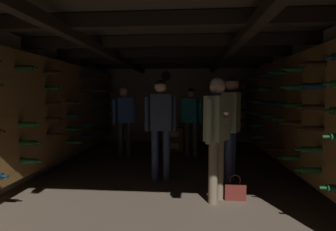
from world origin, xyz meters
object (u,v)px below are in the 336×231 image
person_guest_far_left (124,116)px  person_guest_mid_right (231,120)px  person_guest_near_right (217,127)px  person_guest_far_right (220,111)px  handbag (235,191)px  wine_crate_stack (173,139)px  person_host_center (161,120)px  person_guest_rear_center (191,116)px  display_bottle (170,122)px

person_guest_far_left → person_guest_mid_right: bearing=-38.0°
person_guest_near_right → person_guest_far_right: size_ratio=0.95×
person_guest_far_left → handbag: (2.09, -2.22, -0.84)m
wine_crate_stack → person_host_center: bearing=-91.7°
person_guest_mid_right → person_guest_far_right: person_guest_far_right is taller
person_guest_near_right → person_guest_far_right: (0.30, 2.31, 0.06)m
wine_crate_stack → handbag: 3.21m
person_guest_near_right → person_guest_far_left: 2.93m
wine_crate_stack → person_guest_far_right: bearing=-36.5°
person_guest_rear_center → person_guest_far_left: size_ratio=0.99×
wine_crate_stack → person_guest_rear_center: 0.96m
wine_crate_stack → person_guest_mid_right: size_ratio=0.35×
wine_crate_stack → person_guest_mid_right: 2.79m
wine_crate_stack → person_guest_rear_center: person_guest_rear_center is taller
person_host_center → person_guest_far_right: bearing=52.8°
person_guest_far_left → handbag: bearing=-46.6°
person_host_center → person_guest_far_right: (1.14, 1.50, 0.05)m
display_bottle → person_guest_far_left: bearing=-137.6°
person_guest_far_right → handbag: size_ratio=5.01×
person_guest_near_right → person_guest_rear_center: person_guest_near_right is taller
person_guest_near_right → person_guest_mid_right: (0.29, 0.63, 0.04)m
person_guest_rear_center → person_guest_mid_right: 2.02m
handbag → person_guest_far_left: bearing=133.4°
person_host_center → handbag: size_ratio=4.83×
person_guest_rear_center → handbag: (0.58, -2.49, -0.83)m
wine_crate_stack → display_bottle: bearing=148.3°
person_host_center → display_bottle: bearing=90.7°
person_guest_near_right → person_guest_rear_center: 2.58m
person_guest_mid_right → person_guest_far_right: 1.68m
person_guest_rear_center → person_guest_far_right: size_ratio=0.91×
wine_crate_stack → display_bottle: size_ratio=1.71×
person_guest_rear_center → person_guest_far_left: 1.54m
person_guest_near_right → handbag: person_guest_near_right is taller
person_guest_near_right → person_guest_far_left: (-1.83, 2.28, -0.04)m
person_host_center → person_guest_near_right: (0.84, -0.81, -0.02)m
person_guest_near_right → person_guest_rear_center: bearing=97.0°
person_guest_mid_right → person_guest_far_right: bearing=89.4°
person_guest_far_left → handbag: person_guest_far_left is taller
person_guest_near_right → person_guest_mid_right: person_guest_mid_right is taller
person_guest_rear_center → wine_crate_stack: bearing=129.8°
person_guest_near_right → person_guest_mid_right: bearing=65.5°
display_bottle → handbag: (1.13, -3.10, -0.62)m
person_guest_far_left → person_host_center: bearing=-56.1°
person_host_center → person_guest_near_right: bearing=-43.8°
person_host_center → handbag: (1.10, -0.74, -0.90)m
person_host_center → person_guest_mid_right: (1.12, -0.18, 0.02)m
person_guest_near_right → display_bottle: bearing=105.3°
wine_crate_stack → handbag: (1.03, -3.04, -0.18)m
person_guest_rear_center → person_guest_far_right: 0.68m
display_bottle → person_guest_rear_center: size_ratio=0.22×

